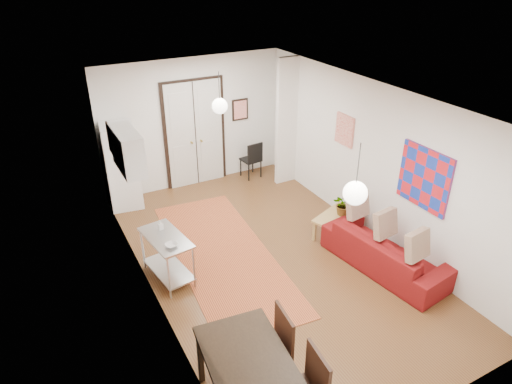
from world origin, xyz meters
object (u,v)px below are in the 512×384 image
fridge (122,166)px  dining_chair_far (292,382)px  dining_chair_near (261,340)px  black_side_chair (249,155)px  dining_table (251,371)px  coffee_table (337,218)px  sofa (385,251)px  kitchen_counter (167,252)px

fridge → dining_chair_far: 6.02m
dining_chair_near → black_side_chair: bearing=160.3°
dining_chair_far → dining_table: bearing=-115.8°
dining_table → coffee_table: bearing=39.6°
sofa → coffee_table: 1.22m
dining_table → fridge: bearing=90.0°
fridge → dining_chair_near: size_ratio=1.69×
fridge → black_side_chair: 3.03m
dining_table → black_side_chair: bearing=62.8°
kitchen_counter → black_side_chair: bearing=36.0°
coffee_table → kitchen_counter: 3.26m
dining_chair_near → sofa: bearing=115.2°
coffee_table → dining_chair_far: 4.11m
sofa → fridge: 5.47m
dining_chair_near → dining_chair_far: (0.00, -0.70, 0.00)m
coffee_table → dining_chair_near: dining_chair_near is taller
black_side_chair → kitchen_counter: bearing=37.4°
kitchen_counter → dining_chair_far: size_ratio=1.04×
sofa → dining_chair_near: dining_chair_near is taller
kitchen_counter → dining_table: bearing=-98.0°
dining_chair_far → black_side_chair: 6.63m
coffee_table → fridge: (-3.25, 3.08, 0.53)m
dining_chair_near → black_side_chair: 5.99m
sofa → coffee_table: sofa is taller
kitchen_counter → dining_chair_near: dining_chair_near is taller
dining_chair_far → black_side_chair: dining_chair_far is taller
sofa → coffee_table: (-0.10, 1.21, 0.05)m
coffee_table → dining_table: size_ratio=0.67×
dining_chair_far → coffee_table: bearing=141.9°
kitchen_counter → dining_chair_near: size_ratio=1.04×
coffee_table → dining_chair_far: bearing=-134.4°
kitchen_counter → dining_table: (-0.00, -2.96, 0.27)m
coffee_table → dining_table: dining_table is taller
coffee_table → kitchen_counter: (-3.25, 0.27, 0.12)m
sofa → coffee_table: bearing=-3.5°
dining_chair_near → dining_chair_far: 0.70m
kitchen_counter → fridge: size_ratio=0.61×
sofa → dining_chair_far: bearing=112.1°
sofa → dining_table: bearing=105.8°
kitchen_counter → dining_chair_near: bearing=-89.3°
dining_chair_near → dining_table: bearing=-33.5°
kitchen_counter → dining_chair_far: 3.22m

